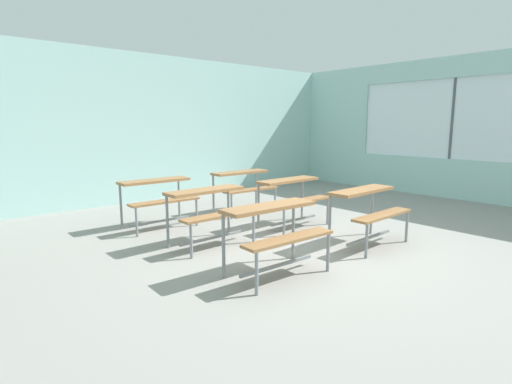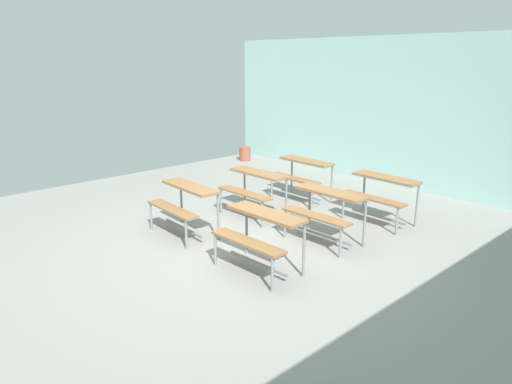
% 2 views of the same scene
% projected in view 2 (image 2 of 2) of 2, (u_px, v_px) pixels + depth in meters
% --- Properties ---
extents(ground, '(10.00, 9.00, 0.05)m').
position_uv_depth(ground, '(244.00, 248.00, 6.57)').
color(ground, gray).
extents(wall_back, '(10.00, 0.12, 3.00)m').
position_uv_depth(wall_back, '(416.00, 114.00, 9.08)').
color(wall_back, '#A8D1CC').
rests_on(wall_back, ground).
extents(desk_bench_r0c0, '(1.12, 0.63, 0.74)m').
position_uv_depth(desk_bench_r0c0, '(184.00, 198.00, 6.87)').
color(desk_bench_r0c0, olive).
rests_on(desk_bench_r0c0, ground).
extents(desk_bench_r0c1, '(1.12, 0.63, 0.74)m').
position_uv_depth(desk_bench_r0c1, '(260.00, 228.00, 5.68)').
color(desk_bench_r0c1, olive).
rests_on(desk_bench_r0c1, ground).
extents(desk_bench_r1c0, '(1.11, 0.61, 0.74)m').
position_uv_depth(desk_bench_r1c0, '(254.00, 183.00, 7.69)').
color(desk_bench_r1c0, olive).
rests_on(desk_bench_r1c0, ground).
extents(desk_bench_r1c1, '(1.11, 0.61, 0.74)m').
position_uv_depth(desk_bench_r1c1, '(326.00, 204.00, 6.59)').
color(desk_bench_r1c1, olive).
rests_on(desk_bench_r1c1, ground).
extents(desk_bench_r2c0, '(1.10, 0.60, 0.74)m').
position_uv_depth(desk_bench_r2c0, '(302.00, 170.00, 8.59)').
color(desk_bench_r2c0, olive).
rests_on(desk_bench_r2c0, ground).
extents(desk_bench_r2c1, '(1.11, 0.61, 0.74)m').
position_uv_depth(desk_bench_r2c1, '(381.00, 189.00, 7.39)').
color(desk_bench_r2c1, olive).
rests_on(desk_bench_r2c1, ground).
extents(trash_bin, '(0.29, 0.29, 0.34)m').
position_uv_depth(trash_bin, '(245.00, 154.00, 12.04)').
color(trash_bin, '#9E4C38').
rests_on(trash_bin, ground).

